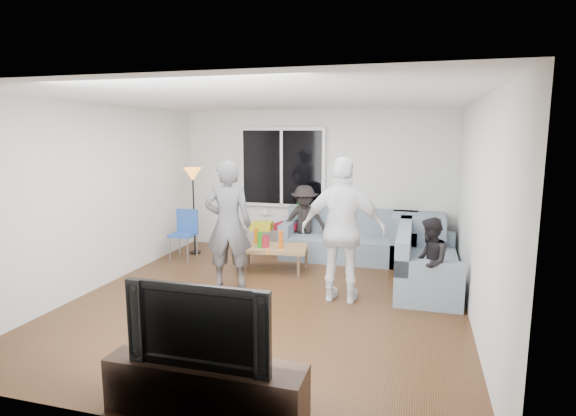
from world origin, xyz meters
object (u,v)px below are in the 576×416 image
(tv_console, at_px, (206,388))
(spectator_back, at_px, (304,221))
(sofa_back_section, at_px, (348,236))
(side_chair, at_px, (183,235))
(spectator_right, at_px, (429,263))
(television, at_px, (204,321))
(player_left, at_px, (228,225))
(floor_lamp, at_px, (194,211))
(coffee_table, at_px, (272,259))
(sofa_right_section, at_px, (428,257))
(player_right, at_px, (343,230))

(tv_console, bearing_deg, spectator_back, 94.53)
(sofa_back_section, relative_size, side_chair, 2.67)
(spectator_right, xyz_separation_m, spectator_back, (-2.10, 1.95, 0.06))
(spectator_back, bearing_deg, spectator_right, -55.55)
(television, bearing_deg, player_left, 109.46)
(side_chair, xyz_separation_m, floor_lamp, (0.00, 0.43, 0.35))
(coffee_table, bearing_deg, spectator_back, 74.69)
(spectator_back, xyz_separation_m, television, (0.38, -4.80, 0.14))
(spectator_right, distance_m, spectator_back, 2.87)
(sofa_right_section, height_order, player_right, player_right)
(coffee_table, bearing_deg, sofa_back_section, 42.78)
(sofa_right_section, height_order, tv_console, sofa_right_section)
(side_chair, distance_m, spectator_right, 4.23)
(side_chair, xyz_separation_m, spectator_back, (1.97, 0.80, 0.21))
(spectator_right, xyz_separation_m, tv_console, (-1.72, -2.85, -0.36))
(player_right, xyz_separation_m, spectator_back, (-1.01, 2.03, -0.31))
(sofa_back_section, height_order, spectator_right, spectator_right)
(floor_lamp, bearing_deg, sofa_right_section, -10.58)
(coffee_table, relative_size, television, 0.95)
(spectator_right, height_order, tv_console, spectator_right)
(player_left, bearing_deg, side_chair, -54.58)
(sofa_right_section, xyz_separation_m, spectator_back, (-2.10, 1.12, 0.21))
(player_right, bearing_deg, television, 78.50)
(side_chair, xyz_separation_m, spectator_right, (4.07, -1.15, 0.15))
(coffee_table, distance_m, spectator_right, 2.58)
(coffee_table, bearing_deg, player_right, -38.07)
(side_chair, relative_size, floor_lamp, 0.55)
(player_right, relative_size, television, 1.64)
(floor_lamp, bearing_deg, spectator_back, 10.41)
(coffee_table, distance_m, television, 3.88)
(player_left, bearing_deg, player_right, 160.96)
(spectator_right, bearing_deg, coffee_table, -110.05)
(sofa_right_section, xyz_separation_m, coffee_table, (-2.38, 0.10, -0.22))
(player_left, distance_m, tv_console, 3.15)
(sofa_right_section, xyz_separation_m, tv_console, (-1.72, -3.68, -0.20))
(floor_lamp, height_order, spectator_right, floor_lamp)
(television, bearing_deg, spectator_back, 94.53)
(sofa_right_section, distance_m, tv_console, 4.06)
(side_chair, xyz_separation_m, tv_console, (2.35, -4.00, -0.21))
(player_left, height_order, television, player_left)
(tv_console, bearing_deg, coffee_table, 99.89)
(floor_lamp, distance_m, spectator_right, 4.37)
(spectator_right, bearing_deg, side_chair, -104.47)
(sofa_back_section, relative_size, floor_lamp, 1.47)
(floor_lamp, relative_size, player_left, 0.86)
(sofa_right_section, xyz_separation_m, side_chair, (-4.07, 0.33, 0.01))
(player_left, bearing_deg, television, 94.73)
(sofa_back_section, bearing_deg, sofa_right_section, -39.88)
(player_right, bearing_deg, sofa_back_section, -82.24)
(side_chair, xyz_separation_m, player_right, (2.99, -1.23, 0.52))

